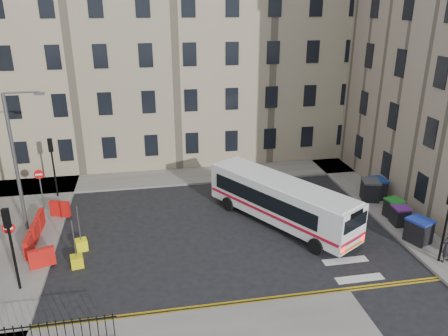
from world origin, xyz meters
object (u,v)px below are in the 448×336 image
object	(u,v)px
streetlamp	(15,162)
bollard_chevron	(77,261)
bus	(281,200)
wheelie_bin_d	(370,190)
pedestrian	(447,246)
wheelie_bin_a	(419,230)
wheelie_bin_e	(376,188)
bollard_yellow	(81,245)
wheelie_bin_c	(394,208)
wheelie_bin_b	(400,215)

from	to	relation	value
streetlamp	bollard_chevron	distance (m)	6.84
bus	streetlamp	bearing A→B (deg)	141.91
wheelie_bin_d	pedestrian	size ratio (longest dim) A/B	0.85
wheelie_bin_a	wheelie_bin_e	size ratio (longest dim) A/B	1.13
bollard_yellow	wheelie_bin_c	bearing A→B (deg)	0.48
wheelie_bin_b	wheelie_bin_a	bearing A→B (deg)	-89.25
wheelie_bin_a	wheelie_bin_e	bearing A→B (deg)	62.54
wheelie_bin_b	bollard_chevron	distance (m)	18.43
wheelie_bin_a	wheelie_bin_c	size ratio (longest dim) A/B	1.29
wheelie_bin_d	wheelie_bin_e	distance (m)	0.60
streetlamp	bus	distance (m)	15.22
wheelie_bin_a	pedestrian	size ratio (longest dim) A/B	0.87
wheelie_bin_a	wheelie_bin_c	bearing A→B (deg)	63.63
pedestrian	bollard_yellow	distance (m)	19.10
wheelie_bin_e	bollard_yellow	xyz separation A→B (m)	(-18.87, -3.00, -0.54)
bollard_yellow	bollard_chevron	size ratio (longest dim) A/B	1.00
streetlamp	wheelie_bin_d	xyz separation A→B (m)	(21.70, 0.03, -3.48)
wheelie_bin_c	streetlamp	bearing A→B (deg)	162.96
pedestrian	bollard_chevron	xyz separation A→B (m)	(-18.50, 3.21, -0.74)
bus	bollard_yellow	distance (m)	11.57
bollard_yellow	bollard_chevron	xyz separation A→B (m)	(-0.03, -1.63, 0.00)
wheelie_bin_c	wheelie_bin_e	bearing A→B (deg)	72.54
wheelie_bin_e	pedestrian	xyz separation A→B (m)	(-0.40, -7.85, 0.20)
streetlamp	wheelie_bin_e	distance (m)	22.54
wheelie_bin_a	wheelie_bin_c	xyz separation A→B (m)	(0.26, 2.94, -0.10)
streetlamp	bollard_chevron	xyz separation A→B (m)	(3.36, -4.39, -4.04)
wheelie_bin_e	bollard_yellow	world-z (taller)	wheelie_bin_e
wheelie_bin_a	bollard_yellow	bearing A→B (deg)	149.95
bollard_chevron	bus	bearing A→B (deg)	12.52
wheelie_bin_a	wheelie_bin_b	distance (m)	2.04
wheelie_bin_a	wheelie_bin_d	world-z (taller)	wheelie_bin_d
streetlamp	bollard_chevron	size ratio (longest dim) A/B	13.57
bus	pedestrian	xyz separation A→B (m)	(7.01, -5.76, -0.55)
bus	wheelie_bin_c	distance (m)	7.14
wheelie_bin_b	bollard_yellow	bearing A→B (deg)	-178.36
wheelie_bin_e	pedestrian	bearing A→B (deg)	-96.30
bus	wheelie_bin_b	world-z (taller)	bus
wheelie_bin_b	wheelie_bin_c	bearing A→B (deg)	85.05
wheelie_bin_c	bollard_chevron	bearing A→B (deg)	175.24
wheelie_bin_a	bollard_yellow	size ratio (longest dim) A/B	2.58
wheelie_bin_b	wheelie_bin_d	bearing A→B (deg)	94.95
wheelie_bin_b	bollard_yellow	size ratio (longest dim) A/B	1.90
streetlamp	bollard_chevron	bearing A→B (deg)	-52.57
wheelie_bin_a	pedestrian	world-z (taller)	pedestrian
bus	wheelie_bin_a	xyz separation A→B (m)	(6.80, -3.70, -0.75)
bus	bollard_chevron	bearing A→B (deg)	161.48
wheelie_bin_a	wheelie_bin_c	world-z (taller)	wheelie_bin_a
wheelie_bin_c	bus	bearing A→B (deg)	163.55
wheelie_bin_e	bollard_chevron	world-z (taller)	wheelie_bin_e
wheelie_bin_c	bollard_chevron	xyz separation A→B (m)	(-18.54, -1.79, -0.44)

